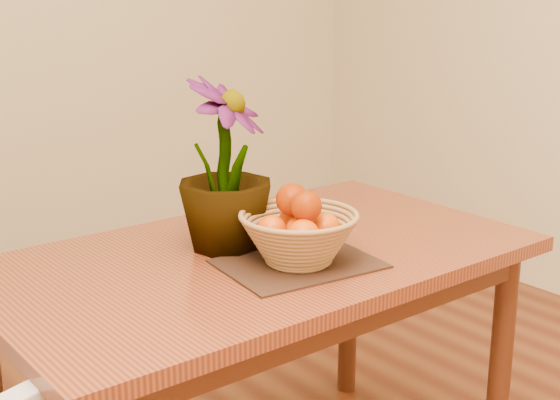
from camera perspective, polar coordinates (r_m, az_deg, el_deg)
table at (r=2.04m, az=-1.41°, el=-6.08°), size 1.40×0.80×0.75m
placemat at (r=1.92m, az=1.36°, el=-4.68°), size 0.40×0.32×0.01m
wicker_basket at (r=1.90m, az=1.38°, el=-2.93°), size 0.29×0.29×0.12m
orange_pile at (r=1.88m, az=1.37°, el=-1.19°), size 0.19×0.19×0.14m
potted_plant at (r=1.98m, az=-4.05°, el=2.53°), size 0.35×0.35×0.44m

